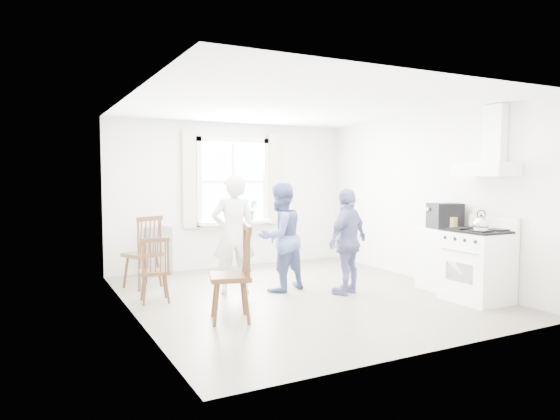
# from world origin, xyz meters

# --- Properties ---
(room_shell) EXTENTS (4.62, 5.12, 2.64)m
(room_shell) POSITION_xyz_m (0.00, 0.00, 1.30)
(room_shell) COLOR gray
(room_shell) RESTS_ON ground
(window_assembly) EXTENTS (1.88, 0.24, 1.70)m
(window_assembly) POSITION_xyz_m (0.00, 2.45, 1.46)
(window_assembly) COLOR white
(window_assembly) RESTS_ON room_shell
(range_hood) EXTENTS (0.45, 0.76, 0.94)m
(range_hood) POSITION_xyz_m (2.07, -1.35, 1.90)
(range_hood) COLOR white
(range_hood) RESTS_ON room_shell
(shelf_unit) EXTENTS (0.40, 0.30, 0.80)m
(shelf_unit) POSITION_xyz_m (-1.40, 2.33, 0.40)
(shelf_unit) COLOR gray
(shelf_unit) RESTS_ON ground
(gas_stove) EXTENTS (0.68, 0.76, 1.12)m
(gas_stove) POSITION_xyz_m (1.91, -1.35, 0.48)
(gas_stove) COLOR white
(gas_stove) RESTS_ON ground
(kettle) EXTENTS (0.20, 0.20, 0.28)m
(kettle) POSITION_xyz_m (1.76, -1.52, 1.04)
(kettle) COLOR silver
(kettle) RESTS_ON gas_stove
(low_cabinet) EXTENTS (0.50, 0.55, 0.90)m
(low_cabinet) POSITION_xyz_m (1.98, -0.65, 0.45)
(low_cabinet) COLOR white
(low_cabinet) RESTS_ON ground
(stereo_stack) EXTENTS (0.49, 0.46, 0.36)m
(stereo_stack) POSITION_xyz_m (1.99, -0.68, 1.08)
(stereo_stack) COLOR black
(stereo_stack) RESTS_ON low_cabinet
(cardboard_box) EXTENTS (0.31, 0.25, 0.18)m
(cardboard_box) POSITION_xyz_m (2.05, -0.78, 0.99)
(cardboard_box) COLOR tan
(cardboard_box) RESTS_ON low_cabinet
(windsor_chair_a) EXTENTS (0.60, 0.59, 1.08)m
(windsor_chair_a) POSITION_xyz_m (-1.79, 1.41, 0.66)
(windsor_chair_a) COLOR #3F2514
(windsor_chair_a) RESTS_ON ground
(windsor_chair_b) EXTENTS (0.41, 0.40, 0.87)m
(windsor_chair_b) POSITION_xyz_m (-1.89, 0.48, 0.53)
(windsor_chair_b) COLOR #3F2514
(windsor_chair_b) RESTS_ON ground
(windsor_chair_c) EXTENTS (0.57, 0.58, 1.11)m
(windsor_chair_c) POSITION_xyz_m (-1.20, -0.71, 0.68)
(windsor_chair_c) COLOR #3F2514
(windsor_chair_c) RESTS_ON ground
(person_left) EXTENTS (0.73, 0.73, 1.67)m
(person_left) POSITION_xyz_m (-0.78, 0.54, 0.84)
(person_left) COLOR silver
(person_left) RESTS_ON ground
(person_mid) EXTENTS (0.94, 0.94, 1.56)m
(person_mid) POSITION_xyz_m (-0.12, 0.38, 0.78)
(person_mid) COLOR #4D5A90
(person_mid) RESTS_ON ground
(person_right) EXTENTS (1.14, 1.14, 1.48)m
(person_right) POSITION_xyz_m (0.64, -0.22, 0.74)
(person_right) COLOR navy
(person_right) RESTS_ON ground
(potted_plant) EXTENTS (0.24, 0.24, 0.37)m
(potted_plant) POSITION_xyz_m (0.33, 2.36, 1.04)
(potted_plant) COLOR #317036
(potted_plant) RESTS_ON window_assembly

